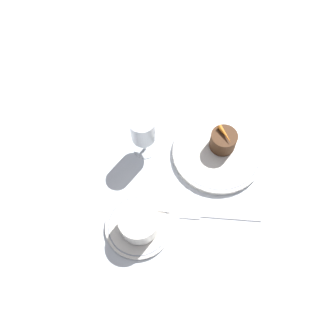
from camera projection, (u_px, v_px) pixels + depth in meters
The scene contains 9 objects.
ground_plane at pixel (204, 152), 0.88m from camera, with size 3.00×3.00×0.00m, color white.
dinner_plate at pixel (217, 153), 0.87m from camera, with size 0.24×0.24×0.01m.
saucer at pixel (139, 226), 0.79m from camera, with size 0.16×0.16×0.01m.
coffee_cup at pixel (139, 222), 0.75m from camera, with size 0.12×0.09×0.06m.
spoon at pixel (143, 207), 0.80m from camera, with size 0.02×0.12×0.00m.
wine_glass at pixel (143, 132), 0.81m from camera, with size 0.06×0.06×0.13m.
fork at pixel (211, 216), 0.80m from camera, with size 0.02×0.20×0.01m.
dessert_cake at pixel (223, 141), 0.85m from camera, with size 0.07×0.07×0.05m.
carrot_garnish at pixel (225, 134), 0.83m from camera, with size 0.05×0.04×0.01m.
Camera 1 is at (-0.44, 0.04, 0.77)m, focal length 35.00 mm.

